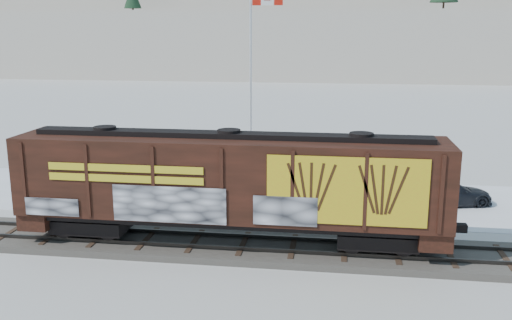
% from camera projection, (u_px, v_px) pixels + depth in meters
% --- Properties ---
extents(ground, '(500.00, 500.00, 0.00)m').
position_uv_depth(ground, '(243.00, 250.00, 22.93)').
color(ground, white).
rests_on(ground, ground).
extents(rail_track, '(50.00, 3.40, 0.43)m').
position_uv_depth(rail_track, '(243.00, 247.00, 22.90)').
color(rail_track, '#59544C').
rests_on(rail_track, ground).
extents(parking_strip, '(40.00, 8.00, 0.03)m').
position_uv_depth(parking_strip, '(267.00, 197.00, 30.17)').
color(parking_strip, white).
rests_on(parking_strip, ground).
extents(hillside, '(360.00, 110.00, 93.00)m').
position_uv_depth(hillside, '(328.00, 9.00, 154.62)').
color(hillside, white).
rests_on(hillside, ground).
extents(hopper_railcar, '(16.76, 3.06, 4.38)m').
position_uv_depth(hopper_railcar, '(230.00, 181.00, 22.36)').
color(hopper_railcar, black).
rests_on(hopper_railcar, rail_track).
extents(flagpole, '(2.30, 0.90, 11.23)m').
position_uv_depth(flagpole, '(253.00, 108.00, 33.82)').
color(flagpole, silver).
rests_on(flagpole, ground).
extents(car_silver, '(5.07, 3.35, 1.60)m').
position_uv_depth(car_silver, '(120.00, 185.00, 29.44)').
color(car_silver, '#B5B7BD').
rests_on(car_silver, parking_strip).
extents(car_white, '(4.21, 1.86, 1.34)m').
position_uv_depth(car_white, '(229.00, 185.00, 29.86)').
color(car_white, silver).
rests_on(car_white, parking_strip).
extents(car_dark, '(4.57, 2.85, 1.23)m').
position_uv_depth(car_dark, '(450.00, 193.00, 28.69)').
color(car_dark, black).
rests_on(car_dark, parking_strip).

